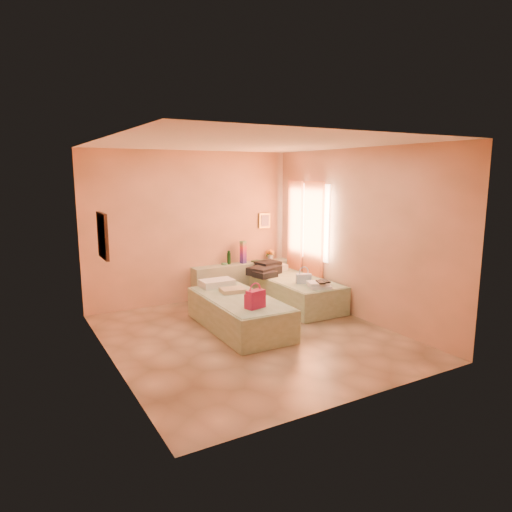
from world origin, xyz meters
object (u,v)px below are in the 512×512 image
(bed_right, at_px, (294,292))
(green_book, at_px, (256,261))
(headboard_ledge, at_px, (242,279))
(bed_left, at_px, (239,313))
(flower_vase, at_px, (270,254))
(magenta_handbag, at_px, (255,299))
(blue_handbag, at_px, (304,279))
(water_bottle, at_px, (229,258))
(towel_stack, at_px, (319,285))

(bed_right, relative_size, green_book, 11.87)
(headboard_ledge, relative_size, bed_left, 1.02)
(green_book, height_order, flower_vase, flower_vase)
(flower_vase, bearing_deg, magenta_handbag, -125.89)
(headboard_ledge, bearing_deg, flower_vase, 2.43)
(flower_vase, distance_m, blue_handbag, 1.49)
(bed_left, height_order, water_bottle, water_bottle)
(bed_right, height_order, magenta_handbag, magenta_handbag)
(water_bottle, xyz_separation_m, blue_handbag, (0.71, -1.49, -0.19))
(bed_left, distance_m, bed_right, 1.63)
(water_bottle, bearing_deg, bed_right, -54.39)
(headboard_ledge, relative_size, water_bottle, 8.07)
(bed_right, bearing_deg, magenta_handbag, -139.88)
(bed_left, xyz_separation_m, blue_handbag, (1.41, 0.26, 0.33))
(headboard_ledge, height_order, green_book, green_book)
(green_book, distance_m, towel_stack, 1.85)
(flower_vase, height_order, towel_stack, flower_vase)
(water_bottle, height_order, flower_vase, flower_vase)
(bed_left, height_order, towel_stack, towel_stack)
(bed_left, bearing_deg, blue_handbag, 11.74)
(headboard_ledge, xyz_separation_m, towel_stack, (0.49, -1.83, 0.23))
(water_bottle, distance_m, blue_handbag, 1.66)
(bed_left, bearing_deg, bed_right, 24.76)
(headboard_ledge, relative_size, towel_stack, 5.86)
(bed_right, xyz_separation_m, green_book, (-0.21, 1.06, 0.41))
(blue_handbag, distance_m, towel_stack, 0.40)
(flower_vase, bearing_deg, bed_right, -97.36)
(bed_left, distance_m, flower_vase, 2.43)
(green_book, xyz_separation_m, blue_handbag, (0.13, -1.44, -0.08))
(magenta_handbag, bearing_deg, bed_left, 70.71)
(bed_right, distance_m, green_book, 1.15)
(headboard_ledge, xyz_separation_m, flower_vase, (0.66, 0.03, 0.45))
(flower_vase, relative_size, blue_handbag, 0.99)
(headboard_ledge, height_order, flower_vase, flower_vase)
(towel_stack, bearing_deg, magenta_handbag, -162.79)
(green_book, bearing_deg, bed_right, -98.24)
(blue_handbag, relative_size, towel_stack, 0.75)
(bed_left, xyz_separation_m, water_bottle, (0.70, 1.75, 0.53))
(headboard_ledge, height_order, magenta_handbag, magenta_handbag)
(bed_left, relative_size, towel_stack, 5.71)
(towel_stack, bearing_deg, green_book, 95.55)
(water_bottle, relative_size, flower_vase, 0.98)
(bed_right, bearing_deg, towel_stack, -91.24)
(bed_left, distance_m, towel_stack, 1.49)
(magenta_handbag, distance_m, towel_stack, 1.58)
(blue_handbag, bearing_deg, towel_stack, -61.40)
(water_bottle, height_order, magenta_handbag, water_bottle)
(water_bottle, bearing_deg, magenta_handbag, -107.79)
(bed_left, xyz_separation_m, flower_vase, (1.63, 1.73, 0.53))
(bed_right, relative_size, water_bottle, 7.87)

